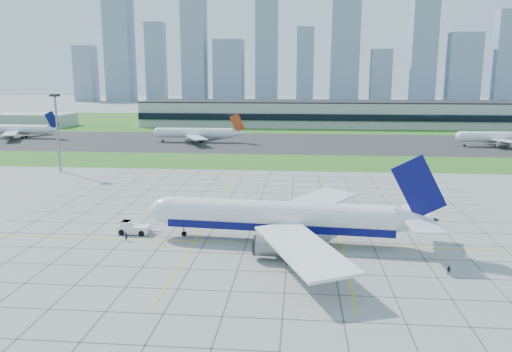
{
  "coord_description": "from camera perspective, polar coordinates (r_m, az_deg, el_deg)",
  "views": [
    {
      "loc": [
        9.97,
        -92.6,
        31.4
      ],
      "look_at": [
        -0.86,
        28.21,
        7.0
      ],
      "focal_mm": 35.0,
      "sensor_mm": 36.0,
      "label": 1
    }
  ],
  "objects": [
    {
      "name": "distant_jet_2",
      "position": [
        249.93,
        26.1,
        4.04
      ],
      "size": [
        38.39,
        42.66,
        14.08
      ],
      "color": "white",
      "rests_on": "ground"
    },
    {
      "name": "terminal",
      "position": [
        324.72,
        10.5,
        7.04
      ],
      "size": [
        260.0,
        43.0,
        15.8
      ],
      "color": "#B7B7B2",
      "rests_on": "ground"
    },
    {
      "name": "apron_markings",
      "position": [
        108.75,
        -0.13,
        -5.4
      ],
      "size": [
        120.0,
        130.0,
        0.03
      ],
      "color": "#474744",
      "rests_on": "ground"
    },
    {
      "name": "grass_median",
      "position": [
        185.54,
        1.97,
        1.63
      ],
      "size": [
        700.0,
        35.0,
        0.04
      ],
      "primitive_type": "cube",
      "color": "#2F6B1E",
      "rests_on": "ground"
    },
    {
      "name": "airliner",
      "position": [
        95.67,
        2.92,
        -4.76
      ],
      "size": [
        56.31,
        56.87,
        17.72
      ],
      "rotation": [
        0.0,
        0.0,
        -0.08
      ],
      "color": "white",
      "rests_on": "ground"
    },
    {
      "name": "light_mast",
      "position": [
        177.38,
        -21.81,
        5.64
      ],
      "size": [
        2.5,
        2.5,
        25.6
      ],
      "color": "gray",
      "rests_on": "ground"
    },
    {
      "name": "grass_far",
      "position": [
        349.15,
        3.49,
        6.2
      ],
      "size": [
        700.0,
        145.0,
        0.04
      ],
      "primitive_type": "cube",
      "color": "#2F6B1E",
      "rests_on": "ground"
    },
    {
      "name": "service_block",
      "position": [
        348.14,
        -24.26,
        5.86
      ],
      "size": [
        50.0,
        25.0,
        8.0
      ],
      "primitive_type": "cube",
      "color": "#B7B7B2",
      "rests_on": "ground"
    },
    {
      "name": "crew_far",
      "position": [
        86.89,
        21.19,
        -10.05
      ],
      "size": [
        0.93,
        0.82,
        1.61
      ],
      "primitive_type": "imported",
      "rotation": [
        0.0,
        0.0,
        -0.32
      ],
      "color": "black",
      "rests_on": "ground"
    },
    {
      "name": "distant_jet_1",
      "position": [
        242.2,
        -6.8,
        4.92
      ],
      "size": [
        42.17,
        42.66,
        14.08
      ],
      "color": "white",
      "rests_on": "ground"
    },
    {
      "name": "pushback_tug",
      "position": [
        104.58,
        -13.91,
        -5.78
      ],
      "size": [
        9.39,
        3.7,
        2.59
      ],
      "rotation": [
        0.0,
        0.0,
        -0.08
      ],
      "color": "white",
      "rests_on": "ground"
    },
    {
      "name": "ground",
      "position": [
        98.28,
        -0.98,
        -7.26
      ],
      "size": [
        1400.0,
        1400.0,
        0.0
      ],
      "primitive_type": "plane",
      "color": "#999994",
      "rests_on": "ground"
    },
    {
      "name": "city_skyline",
      "position": [
        613.51,
        3.47,
        13.94
      ],
      "size": [
        523.0,
        32.4,
        160.0
      ],
      "color": "#8193A8",
      "rests_on": "ground"
    },
    {
      "name": "distant_jet_0",
      "position": [
        283.91,
        -25.42,
        4.84
      ],
      "size": [
        38.67,
        42.66,
        14.08
      ],
      "color": "white",
      "rests_on": "ground"
    },
    {
      "name": "crew_near",
      "position": [
        100.38,
        -14.61,
        -6.69
      ],
      "size": [
        0.64,
        0.77,
        1.83
      ],
      "primitive_type": "imported",
      "rotation": [
        0.0,
        0.0,
        1.23
      ],
      "color": "black",
      "rests_on": "ground"
    },
    {
      "name": "asphalt_taxiway",
      "position": [
        239.87,
        2.7,
        3.85
      ],
      "size": [
        700.0,
        75.0,
        0.04
      ],
      "primitive_type": "cube",
      "color": "#383838",
      "rests_on": "ground"
    }
  ]
}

